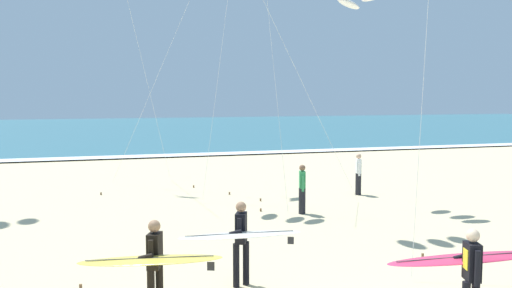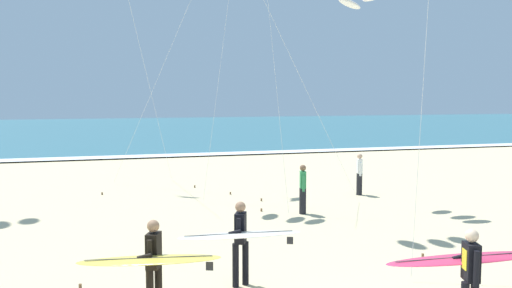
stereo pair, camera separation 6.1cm
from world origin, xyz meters
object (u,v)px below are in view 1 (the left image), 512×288
surfer_lead (152,261)px  bystander_green_top (302,189)px  bystander_white_top (358,174)px  surfer_third (240,237)px  surfer_trailing (467,266)px

surfer_lead → bystander_green_top: 9.19m
bystander_white_top → surfer_third: bearing=-129.7°
bystander_green_top → bystander_white_top: bearing=37.1°
bystander_green_top → bystander_white_top: size_ratio=1.00×
surfer_third → bystander_white_top: (7.17, 8.64, -0.23)m
surfer_lead → bystander_green_top: size_ratio=1.55×
surfer_lead → surfer_third: (1.84, 1.13, -0.01)m
surfer_trailing → bystander_green_top: 9.06m
bystander_white_top → bystander_green_top: bearing=-142.9°
surfer_lead → surfer_third: 2.16m
bystander_green_top → surfer_trailing: bearing=-95.3°
surfer_third → surfer_trailing: bearing=-44.4°
surfer_third → bystander_green_top: bearing=58.0°
surfer_lead → bystander_white_top: (9.01, 9.77, -0.24)m
surfer_lead → surfer_trailing: 5.14m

